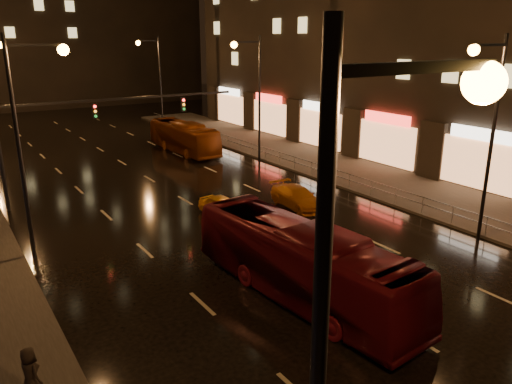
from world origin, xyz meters
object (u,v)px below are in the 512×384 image
taxi_near (223,207)px  bus_curb (184,137)px  taxi_far (297,197)px  pedestrian_c (30,373)px  bus_red (302,262)px

taxi_near → bus_curb: bearing=65.8°
bus_curb → taxi_far: (-0.87, -17.61, -0.73)m
bus_curb → pedestrian_c: bus_curb is taller
taxi_near → pedestrian_c: (-11.95, -10.20, 0.32)m
bus_curb → taxi_far: size_ratio=2.27×
taxi_far → pedestrian_c: size_ratio=2.77×
taxi_near → taxi_far: 4.72m
pedestrian_c → taxi_near: bearing=-71.2°
bus_red → taxi_far: 11.05m
bus_red → pedestrian_c: (-9.95, -0.54, -0.58)m
pedestrian_c → taxi_far: bearing=-82.3°
bus_red → taxi_far: (6.64, 8.79, -0.89)m
bus_curb → taxi_far: 17.65m
bus_curb → bus_red: bearing=-107.1°
pedestrian_c → bus_curb: bearing=-54.6°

